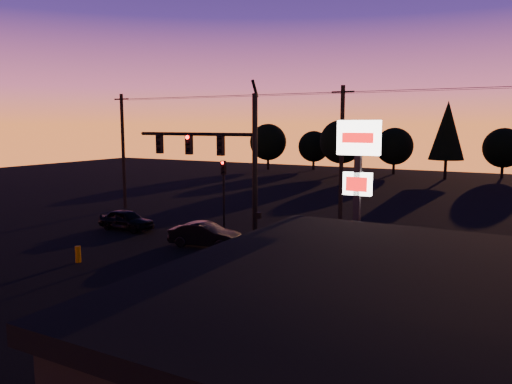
{
  "coord_description": "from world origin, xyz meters",
  "views": [
    {
      "loc": [
        12.29,
        -15.29,
        6.66
      ],
      "look_at": [
        1.0,
        5.0,
        3.5
      ],
      "focal_mm": 35.0,
      "sensor_mm": 36.0,
      "label": 1
    }
  ],
  "objects_px": {
    "pylon_sign": "(358,175)",
    "bollard": "(78,254)",
    "traffic_signal_mast": "(224,162)",
    "car_left": "(126,220)",
    "suv_parked": "(493,376)",
    "car_mid": "(205,235)",
    "car_right": "(434,245)",
    "secondary_signal": "(224,184)"
  },
  "relations": [
    {
      "from": "suv_parked",
      "to": "car_mid",
      "type": "bearing_deg",
      "value": 126.0
    },
    {
      "from": "secondary_signal",
      "to": "car_left",
      "type": "xyz_separation_m",
      "value": [
        -5.06,
        -3.58,
        -2.22
      ]
    },
    {
      "from": "bollard",
      "to": "pylon_sign",
      "type": "bearing_deg",
      "value": 1.66
    },
    {
      "from": "car_mid",
      "to": "suv_parked",
      "type": "distance_m",
      "value": 17.7
    },
    {
      "from": "pylon_sign",
      "to": "bollard",
      "type": "xyz_separation_m",
      "value": [
        -13.73,
        -0.4,
        -4.51
      ]
    },
    {
      "from": "pylon_sign",
      "to": "suv_parked",
      "type": "height_order",
      "value": "pylon_sign"
    },
    {
      "from": "car_left",
      "to": "suv_parked",
      "type": "xyz_separation_m",
      "value": [
        21.86,
        -10.68,
        0.05
      ]
    },
    {
      "from": "pylon_sign",
      "to": "car_right",
      "type": "height_order",
      "value": "pylon_sign"
    },
    {
      "from": "traffic_signal_mast",
      "to": "pylon_sign",
      "type": "height_order",
      "value": "traffic_signal_mast"
    },
    {
      "from": "bollard",
      "to": "traffic_signal_mast",
      "type": "bearing_deg",
      "value": 23.57
    },
    {
      "from": "suv_parked",
      "to": "traffic_signal_mast",
      "type": "bearing_deg",
      "value": 128.82
    },
    {
      "from": "car_mid",
      "to": "suv_parked",
      "type": "height_order",
      "value": "suv_parked"
    },
    {
      "from": "car_right",
      "to": "traffic_signal_mast",
      "type": "bearing_deg",
      "value": -30.45
    },
    {
      "from": "bollard",
      "to": "secondary_signal",
      "type": "bearing_deg",
      "value": 80.54
    },
    {
      "from": "traffic_signal_mast",
      "to": "car_right",
      "type": "distance_m",
      "value": 11.23
    },
    {
      "from": "car_mid",
      "to": "traffic_signal_mast",
      "type": "bearing_deg",
      "value": -142.35
    },
    {
      "from": "bollard",
      "to": "car_mid",
      "type": "bearing_deg",
      "value": 57.46
    },
    {
      "from": "pylon_sign",
      "to": "bollard",
      "type": "bearing_deg",
      "value": -178.34
    },
    {
      "from": "traffic_signal_mast",
      "to": "suv_parked",
      "type": "bearing_deg",
      "value": -29.62
    },
    {
      "from": "car_left",
      "to": "bollard",
      "type": "bearing_deg",
      "value": -153.53
    },
    {
      "from": "traffic_signal_mast",
      "to": "car_left",
      "type": "relative_size",
      "value": 2.27
    },
    {
      "from": "car_mid",
      "to": "car_right",
      "type": "relative_size",
      "value": 0.81
    },
    {
      "from": "secondary_signal",
      "to": "car_left",
      "type": "bearing_deg",
      "value": -144.7
    },
    {
      "from": "secondary_signal",
      "to": "traffic_signal_mast",
      "type": "bearing_deg",
      "value": -56.81
    },
    {
      "from": "bollard",
      "to": "car_left",
      "type": "height_order",
      "value": "car_left"
    },
    {
      "from": "pylon_sign",
      "to": "car_right",
      "type": "relative_size",
      "value": 1.39
    },
    {
      "from": "secondary_signal",
      "to": "pylon_sign",
      "type": "height_order",
      "value": "pylon_sign"
    },
    {
      "from": "pylon_sign",
      "to": "car_right",
      "type": "bearing_deg",
      "value": 81.56
    },
    {
      "from": "pylon_sign",
      "to": "suv_parked",
      "type": "relative_size",
      "value": 1.36
    },
    {
      "from": "car_left",
      "to": "car_mid",
      "type": "height_order",
      "value": "car_mid"
    },
    {
      "from": "secondary_signal",
      "to": "car_right",
      "type": "height_order",
      "value": "secondary_signal"
    },
    {
      "from": "secondary_signal",
      "to": "car_right",
      "type": "relative_size",
      "value": 0.89
    },
    {
      "from": "bollard",
      "to": "car_mid",
      "type": "xyz_separation_m",
      "value": [
        3.59,
        5.62,
        0.25
      ]
    },
    {
      "from": "traffic_signal_mast",
      "to": "car_right",
      "type": "bearing_deg",
      "value": 36.3
    },
    {
      "from": "secondary_signal",
      "to": "pylon_sign",
      "type": "xyz_separation_m",
      "value": [
        12.0,
        -9.99,
        2.05
      ]
    },
    {
      "from": "car_left",
      "to": "car_right",
      "type": "distance_m",
      "value": 18.48
    },
    {
      "from": "car_mid",
      "to": "car_right",
      "type": "bearing_deg",
      "value": -83.74
    },
    {
      "from": "bollard",
      "to": "car_right",
      "type": "xyz_separation_m",
      "value": [
        15.01,
        9.05,
        0.31
      ]
    },
    {
      "from": "pylon_sign",
      "to": "car_left",
      "type": "height_order",
      "value": "pylon_sign"
    },
    {
      "from": "car_mid",
      "to": "car_right",
      "type": "xyz_separation_m",
      "value": [
        11.42,
        3.42,
        0.06
      ]
    },
    {
      "from": "pylon_sign",
      "to": "car_mid",
      "type": "bearing_deg",
      "value": 152.73
    },
    {
      "from": "traffic_signal_mast",
      "to": "pylon_sign",
      "type": "relative_size",
      "value": 1.26
    }
  ]
}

